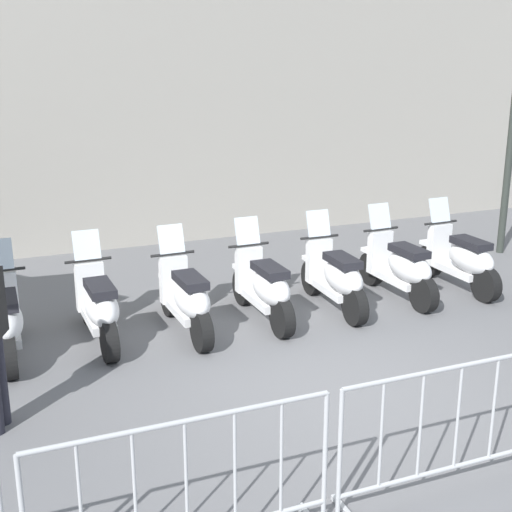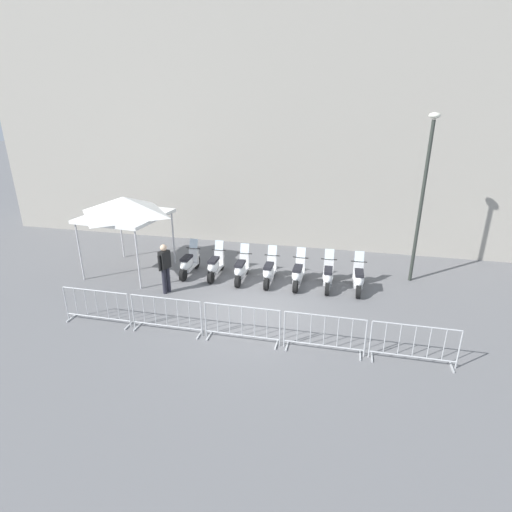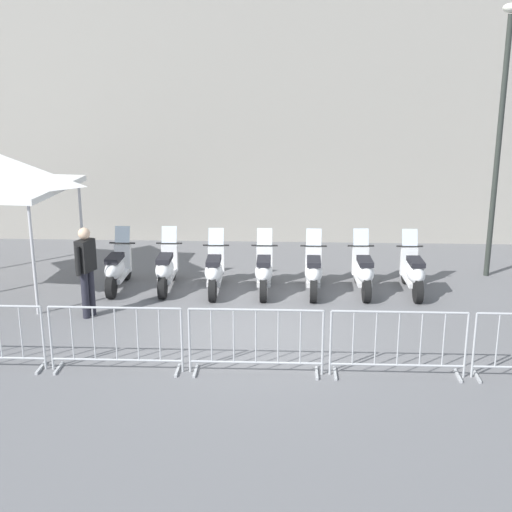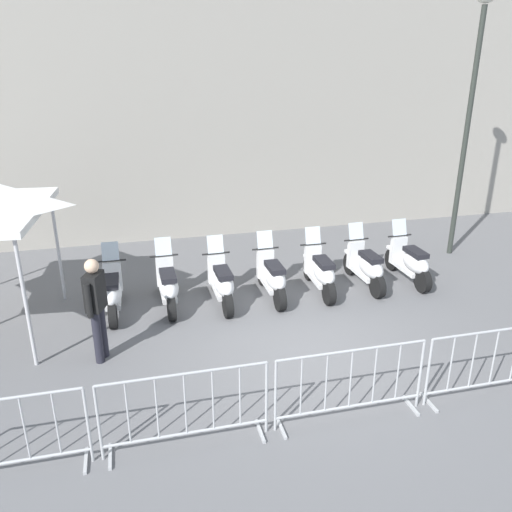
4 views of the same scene
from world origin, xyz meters
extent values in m
plane|color=slate|center=(0.00, 0.00, 0.00)|extent=(120.00, 120.00, 0.00)
cylinder|color=black|center=(-3.32, 2.56, 0.24)|extent=(0.18, 0.49, 0.48)
cylinder|color=black|center=(-3.23, 1.33, 0.24)|extent=(0.18, 0.49, 0.48)
cube|color=white|center=(-3.28, 1.94, 0.28)|extent=(0.34, 0.89, 0.10)
ellipsoid|color=white|center=(-3.26, 1.67, 0.52)|extent=(0.42, 0.86, 0.40)
cube|color=black|center=(-3.26, 1.70, 0.74)|extent=(0.32, 0.62, 0.10)
cube|color=white|center=(-3.31, 2.38, 0.55)|extent=(0.35, 0.17, 0.60)
cylinder|color=black|center=(-3.31, 2.38, 0.88)|extent=(0.56, 0.08, 0.04)
cube|color=silver|center=(-3.31, 2.43, 1.06)|extent=(0.33, 0.16, 0.35)
cube|color=white|center=(-3.32, 2.56, 0.51)|extent=(0.22, 0.33, 0.06)
cylinder|color=black|center=(-2.33, 2.69, 0.24)|extent=(0.19, 0.49, 0.48)
cylinder|color=black|center=(-2.19, 1.45, 0.24)|extent=(0.19, 0.49, 0.48)
cube|color=white|center=(-2.26, 2.07, 0.28)|extent=(0.37, 0.89, 0.10)
ellipsoid|color=white|center=(-2.23, 1.79, 0.52)|extent=(0.45, 0.87, 0.40)
cube|color=black|center=(-2.23, 1.82, 0.74)|extent=(0.34, 0.63, 0.10)
cube|color=white|center=(-2.31, 2.50, 0.55)|extent=(0.35, 0.18, 0.60)
cylinder|color=black|center=(-2.31, 2.50, 0.88)|extent=(0.56, 0.10, 0.04)
cube|color=silver|center=(-2.31, 2.55, 1.06)|extent=(0.33, 0.17, 0.35)
cube|color=white|center=(-2.33, 2.69, 0.51)|extent=(0.23, 0.34, 0.06)
cylinder|color=black|center=(-1.30, 2.66, 0.24)|extent=(0.20, 0.49, 0.48)
cylinder|color=black|center=(-1.15, 1.43, 0.24)|extent=(0.20, 0.49, 0.48)
cube|color=white|center=(-1.23, 2.05, 0.28)|extent=(0.38, 0.89, 0.10)
ellipsoid|color=white|center=(-1.19, 1.77, 0.52)|extent=(0.46, 0.88, 0.40)
cube|color=black|center=(-1.20, 1.80, 0.74)|extent=(0.35, 0.63, 0.10)
cube|color=white|center=(-1.28, 2.48, 0.55)|extent=(0.35, 0.18, 0.60)
cylinder|color=black|center=(-1.28, 2.48, 0.88)|extent=(0.56, 0.10, 0.04)
cube|color=silver|center=(-1.28, 2.53, 1.06)|extent=(0.33, 0.18, 0.35)
cube|color=white|center=(-1.30, 2.66, 0.51)|extent=(0.24, 0.34, 0.06)
cylinder|color=black|center=(-0.28, 2.79, 0.24)|extent=(0.19, 0.49, 0.48)
cylinder|color=black|center=(-0.14, 1.55, 0.24)|extent=(0.19, 0.49, 0.48)
cube|color=white|center=(-0.21, 2.17, 0.28)|extent=(0.37, 0.89, 0.10)
ellipsoid|color=white|center=(-0.18, 1.89, 0.52)|extent=(0.45, 0.87, 0.40)
cube|color=black|center=(-0.18, 1.92, 0.74)|extent=(0.34, 0.63, 0.10)
cube|color=white|center=(-0.26, 2.60, 0.55)|extent=(0.35, 0.18, 0.60)
cylinder|color=black|center=(-0.26, 2.60, 0.88)|extent=(0.56, 0.10, 0.04)
cube|color=silver|center=(-0.26, 2.65, 1.06)|extent=(0.33, 0.17, 0.35)
cube|color=white|center=(-0.28, 2.79, 0.51)|extent=(0.23, 0.34, 0.06)
cylinder|color=black|center=(0.77, 2.90, 0.24)|extent=(0.17, 0.49, 0.48)
cylinder|color=black|center=(0.85, 1.66, 0.24)|extent=(0.17, 0.49, 0.48)
cube|color=white|center=(0.81, 2.28, 0.28)|extent=(0.34, 0.89, 0.10)
ellipsoid|color=white|center=(0.83, 2.00, 0.52)|extent=(0.42, 0.86, 0.40)
cube|color=black|center=(0.83, 2.03, 0.74)|extent=(0.32, 0.62, 0.10)
cube|color=white|center=(0.78, 2.71, 0.55)|extent=(0.35, 0.16, 0.60)
cylinder|color=black|center=(0.78, 2.71, 0.88)|extent=(0.56, 0.08, 0.04)
cube|color=silver|center=(0.78, 2.76, 1.06)|extent=(0.33, 0.16, 0.35)
cube|color=white|center=(0.77, 2.90, 0.51)|extent=(0.22, 0.33, 0.06)
cylinder|color=black|center=(1.75, 3.04, 0.24)|extent=(0.20, 0.49, 0.48)
cylinder|color=black|center=(1.91, 1.81, 0.24)|extent=(0.20, 0.49, 0.48)
cube|color=white|center=(1.83, 2.43, 0.28)|extent=(0.39, 0.90, 0.10)
ellipsoid|color=white|center=(1.86, 2.15, 0.52)|extent=(0.46, 0.88, 0.40)
cube|color=black|center=(1.86, 2.18, 0.74)|extent=(0.35, 0.63, 0.10)
cube|color=white|center=(1.77, 2.86, 0.55)|extent=(0.36, 0.18, 0.60)
cylinder|color=black|center=(1.77, 2.86, 0.88)|extent=(0.56, 0.11, 0.04)
cube|color=silver|center=(1.76, 2.91, 1.06)|extent=(0.34, 0.18, 0.35)
cube|color=white|center=(1.75, 3.04, 0.51)|extent=(0.24, 0.34, 0.06)
cylinder|color=black|center=(2.77, 3.15, 0.24)|extent=(0.20, 0.49, 0.48)
cylinder|color=black|center=(2.92, 1.92, 0.24)|extent=(0.20, 0.49, 0.48)
cube|color=white|center=(2.85, 2.54, 0.28)|extent=(0.38, 0.90, 0.10)
ellipsoid|color=white|center=(2.88, 2.26, 0.52)|extent=(0.46, 0.88, 0.40)
cube|color=black|center=(2.88, 2.29, 0.74)|extent=(0.35, 0.63, 0.10)
cube|color=white|center=(2.79, 2.97, 0.55)|extent=(0.35, 0.18, 0.60)
cylinder|color=black|center=(2.79, 2.97, 0.88)|extent=(0.56, 0.10, 0.04)
cube|color=silver|center=(2.79, 3.02, 1.06)|extent=(0.33, 0.18, 0.35)
cube|color=white|center=(2.77, 3.15, 0.51)|extent=(0.24, 0.34, 0.06)
cube|color=#B2B5B7|center=(-3.22, -2.04, 0.02)|extent=(0.08, 0.44, 0.04)
cylinder|color=#B2B5B7|center=(-3.14, -2.03, 0.53)|extent=(0.04, 0.04, 1.05)
cylinder|color=#B2B5B7|center=(-3.48, -2.06, 0.61)|extent=(0.02, 0.02, 0.87)
cube|color=#B2B5B7|center=(-2.94, -2.01, 0.02)|extent=(0.08, 0.44, 0.04)
cube|color=#B2B5B7|center=(-1.06, -1.83, 0.02)|extent=(0.08, 0.44, 0.04)
cylinder|color=#B2B5B7|center=(-3.02, -2.02, 0.53)|extent=(0.04, 0.04, 1.05)
cylinder|color=#B2B5B7|center=(-0.98, -1.82, 0.53)|extent=(0.04, 0.04, 1.05)
cylinder|color=#B2B5B7|center=(-2.00, -1.92, 1.05)|extent=(2.05, 0.23, 0.04)
cylinder|color=#B2B5B7|center=(-2.00, -1.92, 0.18)|extent=(2.05, 0.23, 0.04)
cylinder|color=#B2B5B7|center=(-2.68, -1.99, 0.61)|extent=(0.02, 0.02, 0.87)
cylinder|color=#B2B5B7|center=(-2.34, -1.95, 0.61)|extent=(0.02, 0.02, 0.87)
cylinder|color=#B2B5B7|center=(-2.00, -1.92, 0.61)|extent=(0.02, 0.02, 0.87)
cylinder|color=#B2B5B7|center=(-1.66, -1.89, 0.61)|extent=(0.02, 0.02, 0.87)
cylinder|color=#B2B5B7|center=(-1.32, -1.86, 0.61)|extent=(0.02, 0.02, 0.87)
cube|color=#B2B5B7|center=(-0.78, -1.80, 0.02)|extent=(0.08, 0.44, 0.04)
cube|color=#B2B5B7|center=(1.11, -1.62, 0.02)|extent=(0.08, 0.44, 0.04)
cylinder|color=#B2B5B7|center=(-0.86, -1.81, 0.53)|extent=(0.04, 0.04, 1.05)
cylinder|color=#B2B5B7|center=(1.19, -1.61, 0.53)|extent=(0.04, 0.04, 1.05)
cylinder|color=#B2B5B7|center=(0.16, -1.71, 1.05)|extent=(2.05, 0.23, 0.04)
cylinder|color=#B2B5B7|center=(0.16, -1.71, 0.18)|extent=(2.05, 0.23, 0.04)
cylinder|color=#B2B5B7|center=(-0.52, -1.78, 0.61)|extent=(0.02, 0.02, 0.87)
cylinder|color=#B2B5B7|center=(-0.18, -1.75, 0.61)|extent=(0.02, 0.02, 0.87)
cylinder|color=#B2B5B7|center=(0.16, -1.71, 0.61)|extent=(0.02, 0.02, 0.87)
cylinder|color=#B2B5B7|center=(0.51, -1.68, 0.61)|extent=(0.02, 0.02, 0.87)
cylinder|color=#B2B5B7|center=(0.85, -1.65, 0.61)|extent=(0.02, 0.02, 0.87)
cube|color=#B2B5B7|center=(1.39, -1.59, 0.02)|extent=(0.08, 0.44, 0.04)
cube|color=#B2B5B7|center=(3.27, -1.41, 0.02)|extent=(0.08, 0.44, 0.04)
cylinder|color=#B2B5B7|center=(1.31, -1.60, 0.53)|extent=(0.04, 0.04, 1.05)
cylinder|color=#B2B5B7|center=(3.35, -1.41, 0.53)|extent=(0.04, 0.04, 1.05)
cylinder|color=#B2B5B7|center=(2.33, -1.50, 1.05)|extent=(2.05, 0.23, 0.04)
cylinder|color=#B2B5B7|center=(2.33, -1.50, 0.18)|extent=(2.05, 0.23, 0.04)
cylinder|color=#B2B5B7|center=(1.65, -1.57, 0.61)|extent=(0.02, 0.02, 0.87)
cylinder|color=#B2B5B7|center=(1.99, -1.54, 0.61)|extent=(0.02, 0.02, 0.87)
cylinder|color=#B2B5B7|center=(2.33, -1.50, 0.61)|extent=(0.02, 0.02, 0.87)
cylinder|color=#B2B5B7|center=(2.67, -1.47, 0.61)|extent=(0.02, 0.02, 0.87)
cylinder|color=#B2B5B7|center=(3.01, -1.44, 0.61)|extent=(0.02, 0.02, 0.87)
cube|color=#B2B5B7|center=(3.55, -1.39, 0.02)|extent=(0.08, 0.44, 0.04)
cylinder|color=#B2B5B7|center=(3.47, -1.39, 0.53)|extent=(0.04, 0.04, 1.05)
cylinder|color=#B2B5B7|center=(3.81, -1.36, 0.61)|extent=(0.02, 0.02, 0.87)
cylinder|color=#2D332D|center=(4.60, 3.96, 2.78)|extent=(0.12, 0.12, 5.56)
ellipsoid|color=silver|center=(4.60, 3.96, 5.68)|extent=(0.36, 0.36, 0.20)
cylinder|color=#23232D|center=(-3.33, 0.20, 0.45)|extent=(0.14, 0.14, 0.90)
cylinder|color=#23232D|center=(-3.28, 0.37, 0.45)|extent=(0.14, 0.14, 0.90)
cube|color=black|center=(-3.30, 0.29, 1.20)|extent=(0.31, 0.41, 0.60)
sphere|color=beige|center=(-3.30, 0.29, 1.62)|extent=(0.22, 0.22, 0.22)
cylinder|color=black|center=(-3.37, 0.07, 1.15)|extent=(0.09, 0.09, 0.55)
cylinder|color=black|center=(-3.24, 0.51, 1.15)|extent=(0.09, 0.09, 0.55)
cylinder|color=silver|center=(-4.32, 0.27, 1.08)|extent=(0.06, 0.06, 2.15)
cylinder|color=silver|center=(-4.32, 2.68, 1.08)|extent=(0.06, 0.06, 2.15)
camera|label=1|loc=(-2.73, -5.92, 3.34)|focal=49.70mm
camera|label=2|loc=(3.45, -10.42, 6.05)|focal=28.02mm
camera|label=3|loc=(1.55, -11.58, 4.79)|focal=49.09mm
camera|label=4|loc=(-1.93, -7.26, 4.61)|focal=36.63mm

